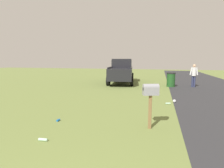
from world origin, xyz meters
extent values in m
cube|color=brown|center=(5.25, -0.78, 0.49)|extent=(0.09, 0.09, 0.98)
cube|color=gray|center=(5.25, -0.78, 1.09)|extent=(0.34, 0.48, 0.22)
cylinder|color=gray|center=(5.25, -0.78, 1.20)|extent=(0.34, 0.48, 0.20)
cube|color=red|center=(5.36, -0.78, 1.16)|extent=(0.02, 0.04, 0.18)
cube|color=black|center=(15.22, 2.27, 0.88)|extent=(5.79, 2.63, 0.90)
cube|color=black|center=(15.88, 2.37, 1.71)|extent=(2.12, 1.94, 0.76)
cube|color=black|center=(15.88, 2.37, 1.71)|extent=(2.07, 1.96, 0.53)
cube|color=black|center=(13.88, 2.91, 1.39)|extent=(2.88, 0.51, 0.12)
cube|color=black|center=(14.13, 1.26, 1.39)|extent=(2.88, 0.51, 0.12)
cylinder|color=black|center=(16.90, 3.44, 0.38)|extent=(0.79, 0.37, 0.76)
cylinder|color=black|center=(17.17, 1.64, 0.38)|extent=(0.79, 0.37, 0.76)
cylinder|color=black|center=(13.26, 2.89, 0.38)|extent=(0.79, 0.37, 0.76)
cylinder|color=black|center=(13.53, 1.09, 0.38)|extent=(0.79, 0.37, 0.76)
cylinder|color=#1E4C1E|center=(13.99, -1.79, 0.49)|extent=(0.60, 0.60, 0.98)
cylinder|color=black|center=(13.99, -1.79, 1.02)|extent=(0.63, 0.63, 0.08)
cylinder|color=#2D3351|center=(14.21, -3.31, 0.42)|extent=(0.14, 0.14, 0.83)
cylinder|color=#2D3351|center=(14.20, -3.45, 0.42)|extent=(0.14, 0.14, 0.83)
cylinder|color=silver|center=(14.20, -3.38, 1.14)|extent=(0.30, 0.30, 0.62)
sphere|color=tan|center=(14.20, -3.38, 1.57)|extent=(0.22, 0.22, 0.22)
cylinder|color=silver|center=(14.21, -3.18, 1.17)|extent=(0.09, 0.17, 0.57)
cylinder|color=silver|center=(14.19, -3.58, 1.17)|extent=(0.09, 0.17, 0.57)
cylinder|color=#B2D8BF|center=(8.36, -1.40, 0.04)|extent=(0.14, 0.23, 0.07)
cylinder|color=blue|center=(5.07, 2.11, 0.03)|extent=(0.13, 0.08, 0.07)
cylinder|color=#B2D8BF|center=(3.72, 1.68, 0.04)|extent=(0.09, 0.23, 0.07)
sphere|color=silver|center=(8.77, -1.70, 0.07)|extent=(0.14, 0.14, 0.14)
camera|label=1|loc=(0.27, -1.04, 1.95)|focal=28.12mm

